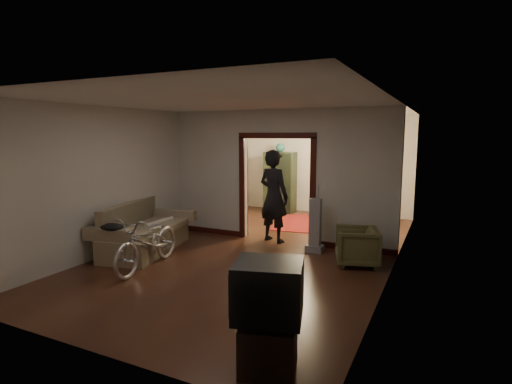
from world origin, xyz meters
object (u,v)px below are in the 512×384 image
Objects in this scene: armchair at (357,246)px; locker at (280,182)px; sofa at (146,227)px; bicycle at (148,241)px; person at (274,196)px; desk at (349,206)px.

armchair is 0.41× the size of locker.
locker reaches higher than sofa.
locker is at bearing 81.20° from bicycle.
person is 3.25m from locker.
desk is (2.24, 5.39, -0.09)m from bicycle.
bicycle is 0.91× the size of person.
sofa is at bearing -113.09° from desk.
person reaches higher than desk.
armchair is at bearing 173.60° from person.
desk is (2.09, -0.20, -0.52)m from locker.
locker is 2.16m from desk.
bicycle is 1.00× the size of locker.
sofa is 1.05× the size of person.
armchair is (3.92, 0.95, -0.14)m from sofa.
person reaches higher than armchair.
desk reaches higher than armchair.
locker is at bearing 66.75° from sofa.
desk is (0.99, 2.86, -0.61)m from person.
locker is (-1.11, 3.06, -0.10)m from person.
person is at bearing -73.75° from locker.
armchair is 3.79m from desk.
bicycle is 2.43× the size of armchair.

